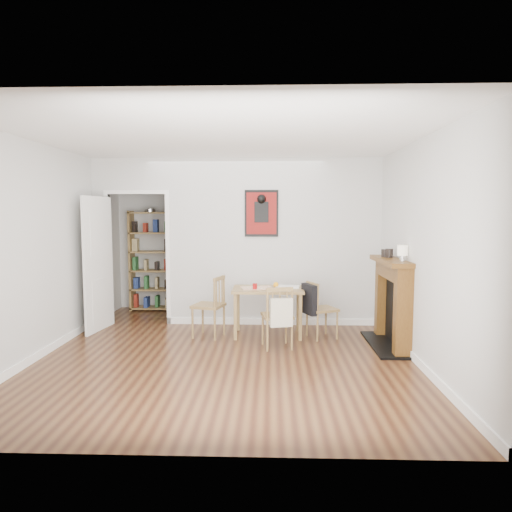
{
  "coord_description": "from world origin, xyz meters",
  "views": [
    {
      "loc": [
        0.55,
        -5.73,
        1.75
      ],
      "look_at": [
        0.34,
        0.6,
        1.16
      ],
      "focal_mm": 32.0,
      "sensor_mm": 36.0,
      "label": 1
    }
  ],
  "objects_px": {
    "orange_fruit": "(276,285)",
    "mantel_lamp": "(402,251)",
    "chair_front": "(277,316)",
    "bookshelf": "(151,261)",
    "notebook": "(288,287)",
    "ceramic_jar_b": "(384,253)",
    "chair_left": "(208,306)",
    "ceramic_jar_a": "(389,253)",
    "chair_right": "(321,309)",
    "dining_table": "(268,294)",
    "red_glass": "(255,286)",
    "fireplace": "(393,300)"
  },
  "relations": [
    {
      "from": "dining_table",
      "to": "ceramic_jar_b",
      "type": "distance_m",
      "value": 1.71
    },
    {
      "from": "notebook",
      "to": "mantel_lamp",
      "type": "distance_m",
      "value": 1.74
    },
    {
      "from": "chair_left",
      "to": "bookshelf",
      "type": "height_order",
      "value": "bookshelf"
    },
    {
      "from": "dining_table",
      "to": "red_glass",
      "type": "xyz_separation_m",
      "value": [
        -0.18,
        -0.11,
        0.12
      ]
    },
    {
      "from": "orange_fruit",
      "to": "fireplace",
      "type": "bearing_deg",
      "value": -19.39
    },
    {
      "from": "chair_left",
      "to": "chair_front",
      "type": "bearing_deg",
      "value": -27.77
    },
    {
      "from": "chair_left",
      "to": "orange_fruit",
      "type": "xyz_separation_m",
      "value": [
        0.96,
        0.18,
        0.29
      ]
    },
    {
      "from": "chair_right",
      "to": "notebook",
      "type": "bearing_deg",
      "value": 156.17
    },
    {
      "from": "red_glass",
      "to": "mantel_lamp",
      "type": "xyz_separation_m",
      "value": [
        1.84,
        -0.69,
        0.56
      ]
    },
    {
      "from": "chair_left",
      "to": "ceramic_jar_a",
      "type": "distance_m",
      "value": 2.6
    },
    {
      "from": "bookshelf",
      "to": "mantel_lamp",
      "type": "distance_m",
      "value": 4.54
    },
    {
      "from": "notebook",
      "to": "bookshelf",
      "type": "bearing_deg",
      "value": 146.31
    },
    {
      "from": "chair_front",
      "to": "ceramic_jar_b",
      "type": "relative_size",
      "value": 7.94
    },
    {
      "from": "orange_fruit",
      "to": "ceramic_jar_a",
      "type": "bearing_deg",
      "value": -14.51
    },
    {
      "from": "chair_front",
      "to": "ceramic_jar_b",
      "type": "distance_m",
      "value": 1.71
    },
    {
      "from": "chair_front",
      "to": "notebook",
      "type": "bearing_deg",
      "value": 77.22
    },
    {
      "from": "dining_table",
      "to": "chair_right",
      "type": "height_order",
      "value": "chair_right"
    },
    {
      "from": "fireplace",
      "to": "notebook",
      "type": "height_order",
      "value": "fireplace"
    },
    {
      "from": "chair_front",
      "to": "ceramic_jar_b",
      "type": "bearing_deg",
      "value": 15.19
    },
    {
      "from": "chair_front",
      "to": "orange_fruit",
      "type": "height_order",
      "value": "chair_front"
    },
    {
      "from": "dining_table",
      "to": "ceramic_jar_b",
      "type": "xyz_separation_m",
      "value": [
        1.58,
        -0.21,
        0.61
      ]
    },
    {
      "from": "chair_front",
      "to": "ceramic_jar_a",
      "type": "xyz_separation_m",
      "value": [
        1.5,
        0.3,
        0.8
      ]
    },
    {
      "from": "chair_front",
      "to": "bookshelf",
      "type": "xyz_separation_m",
      "value": [
        -2.25,
        2.3,
        0.47
      ]
    },
    {
      "from": "bookshelf",
      "to": "chair_front",
      "type": "bearing_deg",
      "value": -45.61
    },
    {
      "from": "fireplace",
      "to": "red_glass",
      "type": "height_order",
      "value": "fireplace"
    },
    {
      "from": "chair_left",
      "to": "chair_right",
      "type": "relative_size",
      "value": 1.09
    },
    {
      "from": "chair_right",
      "to": "ceramic_jar_b",
      "type": "xyz_separation_m",
      "value": [
        0.84,
        -0.09,
        0.8
      ]
    },
    {
      "from": "chair_right",
      "to": "mantel_lamp",
      "type": "bearing_deg",
      "value": -36.56
    },
    {
      "from": "dining_table",
      "to": "mantel_lamp",
      "type": "height_order",
      "value": "mantel_lamp"
    },
    {
      "from": "chair_right",
      "to": "chair_left",
      "type": "bearing_deg",
      "value": 179.24
    },
    {
      "from": "dining_table",
      "to": "bookshelf",
      "type": "height_order",
      "value": "bookshelf"
    },
    {
      "from": "mantel_lamp",
      "to": "fireplace",
      "type": "bearing_deg",
      "value": 91.31
    },
    {
      "from": "dining_table",
      "to": "mantel_lamp",
      "type": "distance_m",
      "value": 1.96
    },
    {
      "from": "bookshelf",
      "to": "mantel_lamp",
      "type": "height_order",
      "value": "bookshelf"
    },
    {
      "from": "chair_left",
      "to": "bookshelf",
      "type": "relative_size",
      "value": 0.49
    },
    {
      "from": "chair_right",
      "to": "mantel_lamp",
      "type": "xyz_separation_m",
      "value": [
        0.92,
        -0.68,
        0.87
      ]
    },
    {
      "from": "chair_front",
      "to": "bookshelf",
      "type": "distance_m",
      "value": 3.25
    },
    {
      "from": "bookshelf",
      "to": "mantel_lamp",
      "type": "relative_size",
      "value": 9.03
    },
    {
      "from": "chair_front",
      "to": "fireplace",
      "type": "distance_m",
      "value": 1.55
    },
    {
      "from": "ceramic_jar_a",
      "to": "ceramic_jar_b",
      "type": "xyz_separation_m",
      "value": [
        -0.04,
        0.1,
        -0.01
      ]
    },
    {
      "from": "red_glass",
      "to": "ceramic_jar_a",
      "type": "height_order",
      "value": "ceramic_jar_a"
    },
    {
      "from": "ceramic_jar_b",
      "to": "bookshelf",
      "type": "bearing_deg",
      "value": 152.83
    },
    {
      "from": "dining_table",
      "to": "bookshelf",
      "type": "bearing_deg",
      "value": 141.47
    },
    {
      "from": "notebook",
      "to": "mantel_lamp",
      "type": "height_order",
      "value": "mantel_lamp"
    },
    {
      "from": "orange_fruit",
      "to": "mantel_lamp",
      "type": "height_order",
      "value": "mantel_lamp"
    },
    {
      "from": "notebook",
      "to": "fireplace",
      "type": "bearing_deg",
      "value": -21.76
    },
    {
      "from": "chair_left",
      "to": "mantel_lamp",
      "type": "distance_m",
      "value": 2.73
    },
    {
      "from": "chair_left",
      "to": "chair_right",
      "type": "height_order",
      "value": "chair_left"
    },
    {
      "from": "bookshelf",
      "to": "red_glass",
      "type": "distance_m",
      "value": 2.65
    },
    {
      "from": "chair_front",
      "to": "mantel_lamp",
      "type": "bearing_deg",
      "value": -7.04
    }
  ]
}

